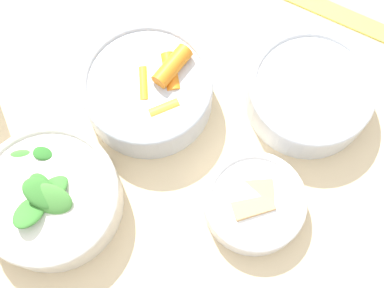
# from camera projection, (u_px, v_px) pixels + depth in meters

# --- Properties ---
(ground_plane) EXTENTS (10.00, 10.00, 0.00)m
(ground_plane) POSITION_uv_depth(u_px,v_px,m) (183.00, 248.00, 1.43)
(ground_plane) COLOR brown
(dining_table) EXTENTS (1.01, 0.76, 0.76)m
(dining_table) POSITION_uv_depth(u_px,v_px,m) (177.00, 193.00, 0.85)
(dining_table) COLOR beige
(dining_table) RESTS_ON ground_plane
(bowl_carrots) EXTENTS (0.17, 0.17, 0.08)m
(bowl_carrots) POSITION_uv_depth(u_px,v_px,m) (149.00, 90.00, 0.72)
(bowl_carrots) COLOR silver
(bowl_carrots) RESTS_ON dining_table
(bowl_greens) EXTENTS (0.18, 0.18, 0.08)m
(bowl_greens) POSITION_uv_depth(u_px,v_px,m) (50.00, 198.00, 0.67)
(bowl_greens) COLOR silver
(bowl_greens) RESTS_ON dining_table
(bowl_beans_hotdog) EXTENTS (0.17, 0.17, 0.06)m
(bowl_beans_hotdog) POSITION_uv_depth(u_px,v_px,m) (309.00, 94.00, 0.72)
(bowl_beans_hotdog) COLOR silver
(bowl_beans_hotdog) RESTS_ON dining_table
(bowl_cookies) EXTENTS (0.13, 0.13, 0.04)m
(bowl_cookies) POSITION_uv_depth(u_px,v_px,m) (255.00, 203.00, 0.68)
(bowl_cookies) COLOR white
(bowl_cookies) RESTS_ON dining_table
(ruler) EXTENTS (0.28, 0.05, 0.00)m
(ruler) POSITION_uv_depth(u_px,v_px,m) (315.00, 4.00, 0.80)
(ruler) COLOR #EADB4C
(ruler) RESTS_ON dining_table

